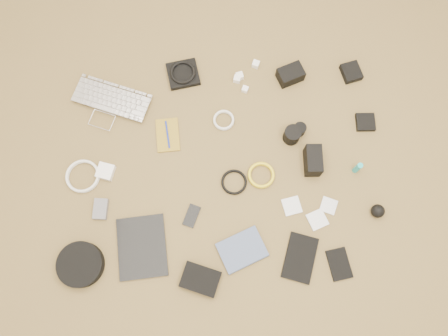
{
  "coord_description": "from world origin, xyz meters",
  "views": [
    {
      "loc": [
        -0.01,
        -0.5,
        1.91
      ],
      "look_at": [
        0.01,
        0.02,
        0.02
      ],
      "focal_mm": 35.0,
      "sensor_mm": 36.0,
      "label": 1
    }
  ],
  "objects_px": {
    "dslr_camera": "(290,75)",
    "tablet": "(142,247)",
    "phone": "(192,216)",
    "headphone_case": "(81,265)",
    "paperback": "(249,265)",
    "laptop": "(108,109)"
  },
  "relations": [
    {
      "from": "phone",
      "to": "dslr_camera",
      "type": "bearing_deg",
      "value": 75.93
    },
    {
      "from": "tablet",
      "to": "headphone_case",
      "type": "relative_size",
      "value": 1.38
    },
    {
      "from": "dslr_camera",
      "to": "phone",
      "type": "height_order",
      "value": "dslr_camera"
    },
    {
      "from": "laptop",
      "to": "paperback",
      "type": "relative_size",
      "value": 1.88
    },
    {
      "from": "laptop",
      "to": "phone",
      "type": "bearing_deg",
      "value": -33.14
    },
    {
      "from": "dslr_camera",
      "to": "paperback",
      "type": "bearing_deg",
      "value": -126.45
    },
    {
      "from": "phone",
      "to": "paperback",
      "type": "xyz_separation_m",
      "value": [
        0.24,
        -0.22,
        0.01
      ]
    },
    {
      "from": "phone",
      "to": "paperback",
      "type": "height_order",
      "value": "paperback"
    },
    {
      "from": "phone",
      "to": "headphone_case",
      "type": "xyz_separation_m",
      "value": [
        -0.47,
        -0.19,
        0.02
      ]
    },
    {
      "from": "tablet",
      "to": "paperback",
      "type": "distance_m",
      "value": 0.47
    },
    {
      "from": "laptop",
      "to": "dslr_camera",
      "type": "height_order",
      "value": "dslr_camera"
    },
    {
      "from": "dslr_camera",
      "to": "headphone_case",
      "type": "xyz_separation_m",
      "value": [
        -0.95,
        -0.85,
        -0.01
      ]
    },
    {
      "from": "laptop",
      "to": "phone",
      "type": "xyz_separation_m",
      "value": [
        0.38,
        -0.52,
        -0.01
      ]
    },
    {
      "from": "dslr_camera",
      "to": "tablet",
      "type": "height_order",
      "value": "dslr_camera"
    },
    {
      "from": "laptop",
      "to": "tablet",
      "type": "bearing_deg",
      "value": -55.16
    },
    {
      "from": "laptop",
      "to": "headphone_case",
      "type": "distance_m",
      "value": 0.72
    },
    {
      "from": "paperback",
      "to": "tablet",
      "type": "bearing_deg",
      "value": 55.35
    },
    {
      "from": "headphone_case",
      "to": "paperback",
      "type": "bearing_deg",
      "value": -2.15
    },
    {
      "from": "tablet",
      "to": "phone",
      "type": "height_order",
      "value": "tablet"
    },
    {
      "from": "laptop",
      "to": "paperback",
      "type": "height_order",
      "value": "laptop"
    },
    {
      "from": "headphone_case",
      "to": "tablet",
      "type": "bearing_deg",
      "value": 14.6
    },
    {
      "from": "laptop",
      "to": "dslr_camera",
      "type": "bearing_deg",
      "value": 29.21
    }
  ]
}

